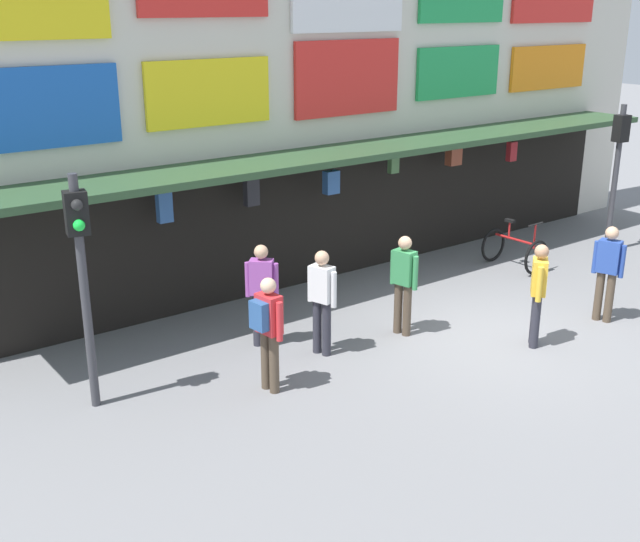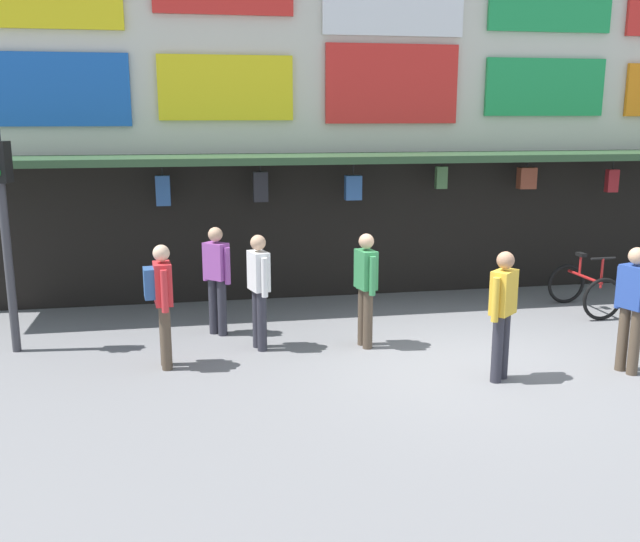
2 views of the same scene
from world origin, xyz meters
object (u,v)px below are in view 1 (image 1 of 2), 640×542
(traffic_light_far, at_px, (618,155))
(pedestrian_in_yellow, at_px, (404,280))
(pedestrian_in_black, at_px, (322,297))
(pedestrian_in_red, at_px, (262,290))
(pedestrian_in_white, at_px, (538,290))
(pedestrian_in_purple, at_px, (608,268))
(pedestrian_in_green, at_px, (268,326))
(traffic_light_near, at_px, (81,256))
(bicycle_parked, at_px, (514,249))

(traffic_light_far, xyz_separation_m, pedestrian_in_yellow, (-6.71, -0.69, -1.19))
(traffic_light_far, relative_size, pedestrian_in_black, 1.90)
(pedestrian_in_red, bearing_deg, pedestrian_in_white, -36.48)
(pedestrian_in_black, relative_size, pedestrian_in_purple, 1.00)
(pedestrian_in_green, bearing_deg, pedestrian_in_red, 60.30)
(pedestrian_in_black, distance_m, pedestrian_in_green, 1.44)
(traffic_light_near, height_order, pedestrian_in_purple, traffic_light_near)
(pedestrian_in_green, xyz_separation_m, pedestrian_in_purple, (6.01, -1.27, -0.04))
(traffic_light_near, height_order, pedestrian_in_green, traffic_light_near)
(traffic_light_near, distance_m, pedestrian_in_yellow, 5.17)
(traffic_light_near, height_order, traffic_light_far, same)
(pedestrian_in_black, relative_size, pedestrian_in_yellow, 1.00)
(bicycle_parked, relative_size, pedestrian_in_black, 0.70)
(bicycle_parked, xyz_separation_m, pedestrian_in_white, (-2.78, -2.75, 0.55))
(pedestrian_in_white, xyz_separation_m, pedestrian_in_yellow, (-1.38, 1.60, 0.00))
(pedestrian_in_yellow, distance_m, pedestrian_in_red, 2.31)
(traffic_light_near, bearing_deg, traffic_light_far, 0.09)
(bicycle_parked, distance_m, pedestrian_in_green, 7.21)
(bicycle_parked, bearing_deg, pedestrian_in_purple, -109.86)
(pedestrian_in_white, relative_size, pedestrian_in_red, 1.00)
(pedestrian_in_black, xyz_separation_m, pedestrian_in_purple, (4.68, -1.81, 0.00))
(pedestrian_in_green, bearing_deg, pedestrian_in_black, 22.11)
(pedestrian_in_white, relative_size, pedestrian_in_green, 1.00)
(pedestrian_in_yellow, bearing_deg, bicycle_parked, 15.54)
(traffic_light_far, height_order, pedestrian_in_red, traffic_light_far)
(traffic_light_far, bearing_deg, pedestrian_in_black, -176.36)
(traffic_light_far, height_order, pedestrian_in_yellow, traffic_light_far)
(pedestrian_in_white, xyz_separation_m, pedestrian_in_red, (-3.47, 2.57, 0.00))
(bicycle_parked, bearing_deg, pedestrian_in_white, -135.30)
(pedestrian_in_green, bearing_deg, traffic_light_far, 6.36)
(traffic_light_near, xyz_separation_m, traffic_light_far, (11.70, 0.02, 0.00))
(pedestrian_in_white, bearing_deg, pedestrian_in_black, 148.67)
(traffic_light_near, distance_m, pedestrian_in_white, 6.86)
(traffic_light_near, xyz_separation_m, pedestrian_in_white, (6.36, -2.27, -1.19))
(traffic_light_near, bearing_deg, pedestrian_in_green, -26.24)
(pedestrian_in_yellow, bearing_deg, pedestrian_in_black, 173.61)
(pedestrian_in_black, bearing_deg, pedestrian_in_green, -157.89)
(traffic_light_near, xyz_separation_m, pedestrian_in_yellow, (4.99, -0.68, -1.19))
(pedestrian_in_yellow, bearing_deg, pedestrian_in_purple, -27.47)
(traffic_light_far, relative_size, pedestrian_in_yellow, 1.90)
(pedestrian_in_purple, bearing_deg, pedestrian_in_red, 153.55)
(bicycle_parked, xyz_separation_m, pedestrian_in_green, (-7.02, -1.53, 0.59))
(pedestrian_in_green, xyz_separation_m, pedestrian_in_red, (0.77, 1.34, -0.04))
(pedestrian_in_yellow, xyz_separation_m, pedestrian_in_purple, (3.15, -1.64, 0.00))
(pedestrian_in_white, xyz_separation_m, pedestrian_in_purple, (1.77, -0.04, 0.00))
(pedestrian_in_black, bearing_deg, traffic_light_near, 171.70)
(pedestrian_in_white, relative_size, pedestrian_in_purple, 1.00)
(pedestrian_in_white, height_order, pedestrian_in_purple, same)
(bicycle_parked, relative_size, pedestrian_in_red, 0.70)
(pedestrian_in_black, xyz_separation_m, pedestrian_in_green, (-1.34, -0.54, 0.04))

